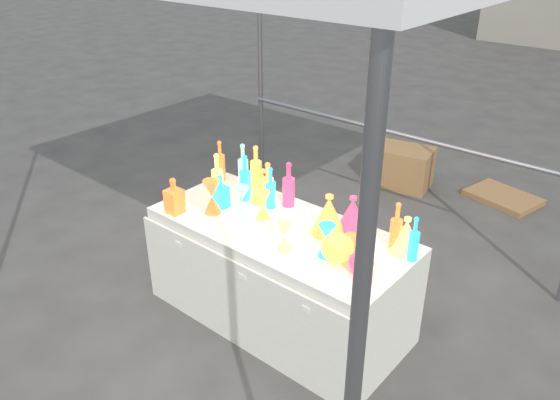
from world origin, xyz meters
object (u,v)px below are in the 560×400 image
Objects in this scene: cardboard_box_closed at (403,167)px; bottle_0 at (256,167)px; hourglass_0 at (212,197)px; lampshade_0 at (263,185)px; globe_0 at (337,249)px; display_table at (279,274)px.

bottle_0 is (-0.12, -2.20, 0.71)m from cardboard_box_closed.
hourglass_0 is 1.01× the size of lampshade_0.
lampshade_0 is (0.06, -2.33, 0.66)m from cardboard_box_closed.
cardboard_box_closed is 1.72× the size of bottle_0.
hourglass_0 reaches higher than cardboard_box_closed.
cardboard_box_closed is 2.42m from lampshade_0.
bottle_0 is 1.40× the size of hourglass_0.
lampshade_0 is (-0.87, 0.31, 0.04)m from globe_0.
bottle_0 reaches higher than hourglass_0.
cardboard_box_closed is 2.99× the size of globe_0.
display_table is 9.42× the size of globe_0.
bottle_0 is 0.22m from lampshade_0.
bottle_0 is 0.50m from hourglass_0.
bottle_0 reaches higher than globe_0.
lampshade_0 is (0.18, -0.13, -0.05)m from bottle_0.
hourglass_0 reaches higher than display_table.
hourglass_0 is at bearing -85.76° from bottle_0.
cardboard_box_closed is 2.44× the size of lampshade_0.
display_table is at bearing -12.00° from lampshade_0.
display_table is 0.71m from hourglass_0.
bottle_0 reaches higher than cardboard_box_closed.
bottle_0 is (-0.53, 0.36, 0.55)m from display_table.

